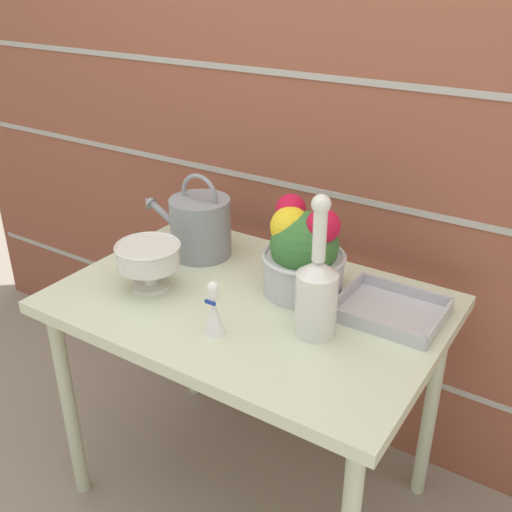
{
  "coord_description": "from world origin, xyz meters",
  "views": [
    {
      "loc": [
        0.8,
        -1.21,
        1.6
      ],
      "look_at": [
        0.0,
        0.04,
        0.86
      ],
      "focal_mm": 42.0,
      "sensor_mm": 36.0,
      "label": 1
    }
  ],
  "objects_px": {
    "glass_decanter": "(317,291)",
    "wire_tray": "(391,312)",
    "watering_can": "(200,226)",
    "figurine_vase": "(214,312)",
    "crystal_pedestal_bowl": "(149,258)",
    "flower_planter": "(303,252)"
  },
  "relations": [
    {
      "from": "crystal_pedestal_bowl",
      "to": "flower_planter",
      "type": "xyz_separation_m",
      "value": [
        0.38,
        0.22,
        0.03
      ]
    },
    {
      "from": "wire_tray",
      "to": "figurine_vase",
      "type": "bearing_deg",
      "value": -136.74
    },
    {
      "from": "watering_can",
      "to": "wire_tray",
      "type": "relative_size",
      "value": 1.24
    },
    {
      "from": "figurine_vase",
      "to": "wire_tray",
      "type": "height_order",
      "value": "figurine_vase"
    },
    {
      "from": "glass_decanter",
      "to": "figurine_vase",
      "type": "xyz_separation_m",
      "value": [
        -0.21,
        -0.14,
        -0.06
      ]
    },
    {
      "from": "glass_decanter",
      "to": "wire_tray",
      "type": "bearing_deg",
      "value": 54.78
    },
    {
      "from": "crystal_pedestal_bowl",
      "to": "wire_tray",
      "type": "distance_m",
      "value": 0.69
    },
    {
      "from": "flower_planter",
      "to": "wire_tray",
      "type": "distance_m",
      "value": 0.29
    },
    {
      "from": "watering_can",
      "to": "flower_planter",
      "type": "distance_m",
      "value": 0.39
    },
    {
      "from": "crystal_pedestal_bowl",
      "to": "glass_decanter",
      "type": "relative_size",
      "value": 0.5
    },
    {
      "from": "crystal_pedestal_bowl",
      "to": "figurine_vase",
      "type": "height_order",
      "value": "figurine_vase"
    },
    {
      "from": "watering_can",
      "to": "crystal_pedestal_bowl",
      "type": "xyz_separation_m",
      "value": [
        0.01,
        -0.26,
        -0.0
      ]
    },
    {
      "from": "watering_can",
      "to": "figurine_vase",
      "type": "relative_size",
      "value": 2.26
    },
    {
      "from": "figurine_vase",
      "to": "glass_decanter",
      "type": "bearing_deg",
      "value": 33.02
    },
    {
      "from": "flower_planter",
      "to": "wire_tray",
      "type": "bearing_deg",
      "value": 3.01
    },
    {
      "from": "watering_can",
      "to": "flower_planter",
      "type": "bearing_deg",
      "value": -4.88
    },
    {
      "from": "crystal_pedestal_bowl",
      "to": "wire_tray",
      "type": "height_order",
      "value": "crystal_pedestal_bowl"
    },
    {
      "from": "watering_can",
      "to": "glass_decanter",
      "type": "height_order",
      "value": "glass_decanter"
    },
    {
      "from": "watering_can",
      "to": "wire_tray",
      "type": "height_order",
      "value": "watering_can"
    },
    {
      "from": "glass_decanter",
      "to": "figurine_vase",
      "type": "relative_size",
      "value": 2.52
    },
    {
      "from": "flower_planter",
      "to": "glass_decanter",
      "type": "height_order",
      "value": "glass_decanter"
    },
    {
      "from": "crystal_pedestal_bowl",
      "to": "figurine_vase",
      "type": "xyz_separation_m",
      "value": [
        0.29,
        -0.09,
        -0.04
      ]
    }
  ]
}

